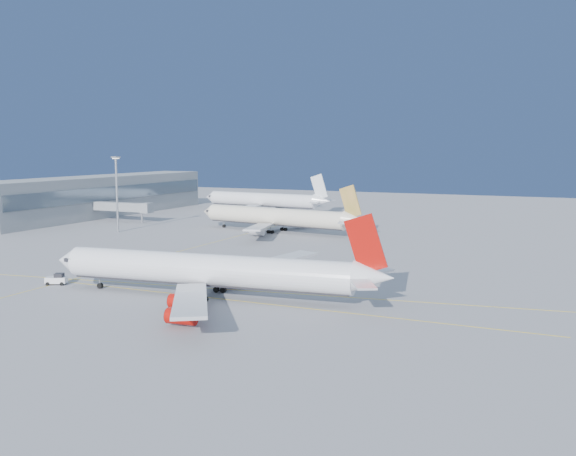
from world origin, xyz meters
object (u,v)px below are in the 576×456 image
object	(u,v)px
airliner_etihad	(278,217)
airliner_virgin	(213,271)
airliner_third	(265,200)
pushback_tug	(57,279)
light_mast	(117,188)

from	to	relation	value
airliner_etihad	airliner_virgin	bearing A→B (deg)	-64.05
airliner_virgin	airliner_third	xyz separation A→B (m)	(-57.45, 137.22, 0.09)
airliner_virgin	pushback_tug	xyz separation A→B (m)	(-32.47, -2.99, -3.70)
pushback_tug	airliner_third	bearing A→B (deg)	76.02
light_mast	airliner_etihad	bearing A→B (deg)	23.56
airliner_third	light_mast	xyz separation A→B (m)	(-13.75, -74.34, 8.83)
airliner_etihad	light_mast	xyz separation A→B (m)	(-45.13, -19.68, 8.93)
airliner_etihad	airliner_third	distance (m)	63.03
airliner_etihad	light_mast	distance (m)	50.04
airliner_third	light_mast	world-z (taller)	light_mast
airliner_third	light_mast	distance (m)	76.12
airliner_etihad	pushback_tug	xyz separation A→B (m)	(-6.40, -85.55, -3.68)
airliner_third	light_mast	size ratio (longest dim) A/B	2.56
airliner_etihad	pushback_tug	bearing A→B (deg)	-85.85
airliner_etihad	pushback_tug	distance (m)	85.87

